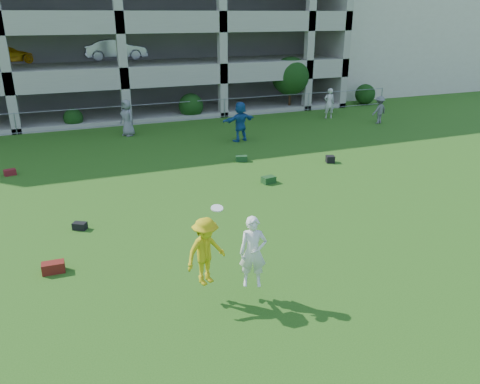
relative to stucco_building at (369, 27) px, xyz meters
name	(u,v)px	position (x,y,z in m)	size (l,w,h in m)	color
ground	(261,293)	(-23.00, -28.00, -5.00)	(100.00, 100.00, 0.00)	#235114
stucco_building	(369,27)	(0.00, 0.00, 0.00)	(16.00, 14.00, 10.00)	beige
bystander_c	(127,118)	(-23.41, -11.46, -4.04)	(0.94, 0.61, 1.93)	gray
bystander_d	(240,122)	(-18.23, -14.75, -3.99)	(1.87, 0.60, 2.02)	#21549B
bystander_e	(329,103)	(-11.03, -11.61, -4.07)	(0.68, 0.44, 1.86)	silver
bystander_f	(379,110)	(-9.04, -13.98, -4.20)	(1.04, 0.60, 1.61)	slate
bag_red_a	(53,267)	(-27.51, -25.15, -4.86)	(0.55, 0.30, 0.28)	#541B0E
bag_black_b	(80,226)	(-26.70, -22.75, -4.89)	(0.40, 0.25, 0.22)	black
bag_green_c	(269,180)	(-19.59, -21.10, -4.87)	(0.50, 0.35, 0.26)	#153714
crate_d	(330,159)	(-15.94, -19.69, -4.85)	(0.35, 0.35, 0.30)	black
bag_red_f	(10,172)	(-28.97, -16.35, -4.88)	(0.45, 0.28, 0.24)	#5B160F
bag_green_g	(241,159)	(-19.50, -18.07, -4.88)	(0.50, 0.30, 0.25)	#123317
frisbee_contest	(220,252)	(-23.96, -27.86, -3.76)	(1.95, 1.06, 1.91)	gold
parking_garage	(101,15)	(-23.01, -0.30, 1.01)	(30.00, 14.00, 12.00)	#9E998C
fence	(128,115)	(-23.00, -9.00, -4.39)	(36.06, 0.06, 1.20)	gray
shrub_row	(199,93)	(-18.41, -8.30, -3.49)	(34.38, 2.52, 3.50)	#163D11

